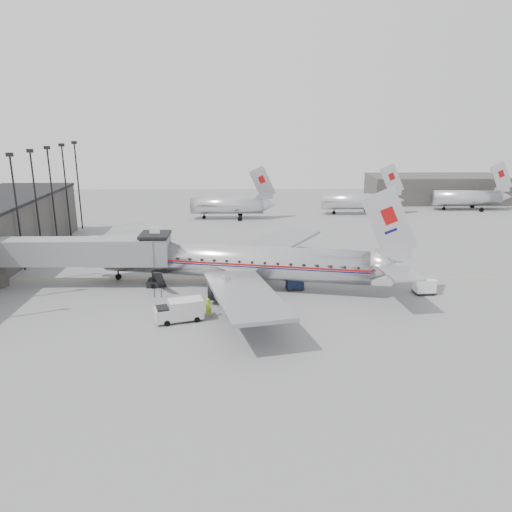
{
  "coord_description": "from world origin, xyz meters",
  "views": [
    {
      "loc": [
        1.9,
        -53.21,
        20.26
      ],
      "look_at": [
        2.94,
        5.07,
        3.2
      ],
      "focal_mm": 35.0,
      "sensor_mm": 36.0,
      "label": 1
    }
  ],
  "objects": [
    {
      "name": "baggage_cart_navy",
      "position": [
        7.45,
        2.0,
        0.83
      ],
      "size": [
        2.2,
        1.8,
        1.57
      ],
      "rotation": [
        0.0,
        0.0,
        0.15
      ],
      "color": "black",
      "rests_on": "ground"
    },
    {
      "name": "distant_aircraft_near",
      "position": [
        -1.79,
        42.0,
        2.73
      ],
      "size": [
        16.39,
        3.2,
        10.26
      ],
      "color": "silver",
      "rests_on": "ground"
    },
    {
      "name": "ground",
      "position": [
        0.0,
        0.0,
        0.0
      ],
      "size": [
        160.0,
        160.0,
        0.0
      ],
      "primitive_type": "plane",
      "color": "slate",
      "rests_on": "ground"
    },
    {
      "name": "distant_aircraft_mid",
      "position": [
        24.21,
        46.0,
        2.73
      ],
      "size": [
        16.39,
        3.2,
        10.26
      ],
      "color": "silver",
      "rests_on": "ground"
    },
    {
      "name": "baggage_cart_white",
      "position": [
        22.15,
        0.28,
        0.97
      ],
      "size": [
        2.47,
        1.97,
        1.82
      ],
      "rotation": [
        0.0,
        0.0,
        0.09
      ],
      "color": "white",
      "rests_on": "ground"
    },
    {
      "name": "service_van",
      "position": [
        -4.88,
        -7.04,
        1.16
      ],
      "size": [
        5.02,
        3.11,
        2.21
      ],
      "rotation": [
        0.0,
        0.0,
        0.3
      ],
      "color": "silver",
      "rests_on": "ground"
    },
    {
      "name": "distant_aircraft_far",
      "position": [
        48.21,
        50.0,
        2.73
      ],
      "size": [
        16.39,
        3.2,
        10.26
      ],
      "color": "silver",
      "rests_on": "ground"
    },
    {
      "name": "airliner",
      "position": [
        1.09,
        2.85,
        3.16
      ],
      "size": [
        39.29,
        36.07,
        12.55
      ],
      "rotation": [
        0.0,
        0.0,
        -0.2
      ],
      "color": "silver",
      "rests_on": "ground"
    },
    {
      "name": "hangar",
      "position": [
        45.0,
        60.0,
        3.0
      ],
      "size": [
        30.0,
        12.0,
        6.0
      ],
      "primitive_type": "cube",
      "color": "#3D3A37",
      "rests_on": "ground"
    },
    {
      "name": "ramp_worker",
      "position": [
        -2.07,
        -6.0,
        0.98
      ],
      "size": [
        0.85,
        0.78,
        1.96
      ],
      "primitive_type": "imported",
      "rotation": [
        0.0,
        0.0,
        0.56
      ],
      "color": "#A2CC18",
      "rests_on": "ground"
    },
    {
      "name": "floodlight_masts",
      "position": [
        -27.5,
        13.0,
        8.36
      ],
      "size": [
        0.9,
        42.25,
        15.25
      ],
      "color": "black",
      "rests_on": "ground"
    },
    {
      "name": "apron_line",
      "position": [
        3.0,
        6.0,
        0.01
      ],
      "size": [
        60.0,
        0.15,
        0.01
      ],
      "primitive_type": "cube",
      "rotation": [
        0.0,
        0.0,
        1.57
      ],
      "color": "gold",
      "rests_on": "ground"
    },
    {
      "name": "jet_bridge",
      "position": [
        -16.66,
        3.67,
        4.18
      ],
      "size": [
        21.0,
        6.2,
        7.1
      ],
      "color": "slate",
      "rests_on": "ground"
    }
  ]
}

